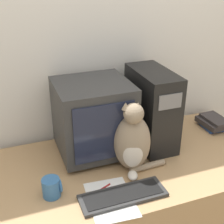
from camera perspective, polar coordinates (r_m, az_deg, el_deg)
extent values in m
cube|color=silver|center=(1.99, 0.04, 10.49)|extent=(7.00, 0.05, 2.50)
cube|color=tan|center=(2.05, 4.73, -17.34)|extent=(1.57, 0.79, 0.75)
cube|color=#333333|center=(1.88, -3.28, -6.77)|extent=(0.29, 0.23, 0.02)
cube|color=#333333|center=(1.77, -3.46, -0.87)|extent=(0.41, 0.38, 0.41)
cube|color=#1E2338|center=(1.61, -1.39, -3.84)|extent=(0.33, 0.01, 0.32)
cube|color=black|center=(1.88, 7.24, 0.69)|extent=(0.19, 0.40, 0.47)
cube|color=slate|center=(1.66, 10.62, 1.88)|extent=(0.14, 0.01, 0.08)
cube|color=#2D2D2D|center=(1.55, 2.02, -15.04)|extent=(0.42, 0.15, 0.02)
cube|color=black|center=(1.55, 2.03, -14.75)|extent=(0.38, 0.11, 0.00)
ellipsoid|color=gray|center=(1.66, 3.70, -5.59)|extent=(0.24, 0.23, 0.32)
ellipsoid|color=beige|center=(1.62, 3.84, -7.49)|extent=(0.12, 0.08, 0.17)
sphere|color=gray|center=(1.55, 3.98, -0.26)|extent=(0.13, 0.13, 0.10)
cone|color=gray|center=(1.53, 2.50, 1.13)|extent=(0.04, 0.04, 0.04)
cone|color=gray|center=(1.53, 4.78, 1.14)|extent=(0.04, 0.04, 0.04)
ellipsoid|color=beige|center=(1.66, 3.80, -11.50)|extent=(0.07, 0.09, 0.04)
cylinder|color=gray|center=(1.74, 6.53, -9.82)|extent=(0.21, 0.05, 0.03)
cube|color=#234793|center=(2.24, 18.08, -2.41)|extent=(0.16, 0.16, 0.02)
cube|color=#383333|center=(2.22, 17.98, -1.79)|extent=(0.16, 0.21, 0.03)
cube|color=#383333|center=(2.21, 18.35, -1.24)|extent=(0.13, 0.20, 0.02)
cylinder|color=maroon|center=(1.59, -2.20, -14.08)|extent=(0.13, 0.06, 0.01)
cube|color=white|center=(1.55, -0.24, -15.69)|extent=(0.23, 0.31, 0.00)
cylinder|color=#33669E|center=(1.56, -11.06, -13.41)|extent=(0.09, 0.09, 0.10)
torus|color=#33669E|center=(1.57, -9.45, -13.12)|extent=(0.01, 0.07, 0.07)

